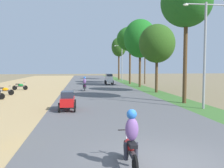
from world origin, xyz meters
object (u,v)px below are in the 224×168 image
median_tree_third (140,39)px  car_van_white (109,79)px  parked_motorbike_seventh (20,86)px  streetlamp_mid (122,60)px  median_tree_fifth (119,47)px  motorbike_ahead_second (85,84)px  median_tree_second (157,44)px  utility_pole_near (145,57)px  parked_motorbike_sixth (5,90)px  median_tree_nearest (186,3)px  median_tree_fourth (130,39)px  motorbike_foreground_rider (131,140)px  streetlamp_near (205,47)px  car_hatchback_red (68,100)px

median_tree_third → car_van_white: 8.26m
parked_motorbike_seventh → streetlamp_mid: streetlamp_mid is taller
median_tree_fifth → motorbike_ahead_second: size_ratio=5.06×
median_tree_second → car_van_white: 13.26m
utility_pole_near → motorbike_ahead_second: bearing=-132.4°
parked_motorbike_sixth → median_tree_nearest: 18.44m
parked_motorbike_sixth → parked_motorbike_seventh: size_ratio=1.00×
median_tree_fourth → median_tree_second: bearing=-89.0°
median_tree_nearest → motorbike_foreground_rider: bearing=-120.5°
median_tree_third → utility_pole_near: (2.49, 6.53, -2.29)m
streetlamp_near → utility_pole_near: size_ratio=0.82×
utility_pole_near → motorbike_foreground_rider: bearing=-105.8°
median_tree_second → streetlamp_near: bearing=-90.3°
parked_motorbike_seventh → median_tree_nearest: size_ratio=0.19×
median_tree_fifth → car_van_white: bearing=-105.1°
median_tree_fourth → streetlamp_near: (0.17, -23.61, -3.20)m
parked_motorbike_seventh → median_tree_fourth: size_ratio=0.19×
median_tree_fourth → motorbike_ahead_second: (-7.57, -10.61, -6.50)m
median_tree_third → motorbike_foreground_rider: (-6.85, -26.40, -5.90)m
median_tree_nearest → streetlamp_mid: size_ratio=1.34×
streetlamp_near → car_van_white: (-3.81, 22.23, -3.14)m
parked_motorbike_sixth → streetlamp_near: size_ratio=0.26×
median_tree_fourth → car_hatchback_red: 25.67m
median_tree_fourth → motorbike_foreground_rider: 33.62m
car_hatchback_red → parked_motorbike_sixth: bearing=125.7°
utility_pole_near → car_hatchback_red: (-11.55, -23.79, -3.72)m
streetlamp_near → motorbike_ahead_second: bearing=120.8°
streetlamp_mid → motorbike_foreground_rider: streetlamp_mid is taller
median_tree_third → streetlamp_mid: median_tree_third is taller
median_tree_fifth → parked_motorbike_seventh: bearing=-125.9°
car_hatchback_red → streetlamp_near: bearing=-2.8°
median_tree_fourth → median_tree_fifth: size_ratio=1.02×
median_tree_fourth → car_hatchback_red: bearing=-110.9°
motorbike_foreground_rider → car_van_white: bearing=84.4°
median_tree_nearest → median_tree_fourth: (0.02, 21.05, -0.34)m
median_tree_nearest → streetlamp_near: 4.37m
median_tree_nearest → car_van_white: 21.09m
parked_motorbike_seventh → median_tree_third: 16.91m
median_tree_second → median_tree_fourth: median_tree_fourth is taller
utility_pole_near → car_van_white: 7.48m
streetlamp_near → median_tree_fifth: bearing=90.0°
parked_motorbike_sixth → median_tree_second: (15.70, 0.68, 4.82)m
streetlamp_near → utility_pole_near: bearing=84.1°
motorbike_foreground_rider → median_tree_fourth: bearing=78.4°
streetlamp_mid → median_tree_nearest: bearing=-90.4°
car_hatchback_red → median_tree_nearest: bearing=13.5°
streetlamp_mid → utility_pole_near: 8.48m
streetlamp_near → streetlamp_mid: bearing=90.0°
parked_motorbike_seventh → car_van_white: car_van_white is taller
parked_motorbike_seventh → median_tree_fifth: median_tree_fifth is taller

